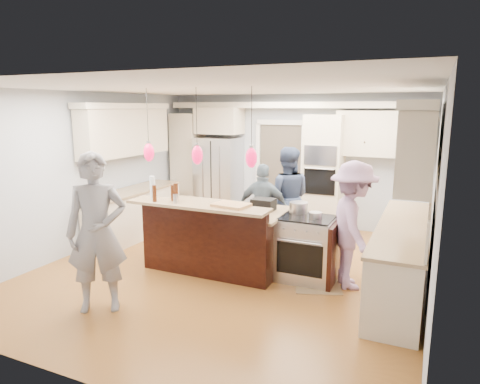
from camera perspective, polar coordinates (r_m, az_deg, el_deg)
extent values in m
plane|color=#AF7130|center=(6.63, -1.27, -10.34)|extent=(6.00, 6.00, 0.00)
cube|color=#B2BCC6|center=(9.03, 6.97, 4.25)|extent=(5.50, 0.04, 2.70)
cube|color=#B2BCC6|center=(3.86, -21.12, -5.97)|extent=(5.50, 0.04, 2.70)
cube|color=#B2BCC6|center=(7.84, -19.77, 2.60)|extent=(0.04, 6.00, 2.70)
cube|color=#B2BCC6|center=(5.66, 24.65, -0.89)|extent=(0.04, 6.00, 2.70)
cube|color=white|center=(6.17, -1.38, 13.67)|extent=(5.50, 6.00, 0.04)
cube|color=#B7B7BC|center=(9.35, -2.87, 1.77)|extent=(0.90, 0.70, 1.80)
cube|color=beige|center=(8.54, 11.08, 2.37)|extent=(0.72, 0.64, 2.30)
cube|color=black|center=(8.18, 10.65, 4.82)|extent=(0.60, 0.02, 0.35)
cube|color=black|center=(8.25, 10.52, 1.37)|extent=(0.60, 0.02, 0.50)
cylinder|color=#B7B7BC|center=(8.18, 10.53, 3.06)|extent=(0.55, 0.02, 0.02)
cube|color=beige|center=(9.75, -6.91, 3.58)|extent=(0.60, 0.58, 2.30)
cube|color=beige|center=(9.28, -2.77, 9.46)|extent=(0.95, 0.58, 0.55)
cube|color=beige|center=(8.43, 18.53, 7.35)|extent=(1.70, 0.35, 0.85)
cube|color=beige|center=(8.77, 6.75, 11.45)|extent=(5.30, 0.38, 0.12)
cube|color=#4C443A|center=(9.14, 5.41, 2.46)|extent=(0.90, 0.06, 2.10)
cube|color=white|center=(9.00, 5.46, 9.24)|extent=(1.04, 0.06, 0.10)
cube|color=beige|center=(6.19, 20.69, -8.35)|extent=(0.60, 3.00, 0.88)
cube|color=tan|center=(6.06, 21.00, -4.24)|extent=(0.64, 3.05, 0.04)
cube|color=beige|center=(5.87, 22.91, 5.88)|extent=(0.35, 3.00, 0.85)
cube|color=beige|center=(5.86, 23.17, 10.56)|extent=(0.37, 3.10, 0.10)
cube|color=beige|center=(8.37, -13.84, -2.89)|extent=(0.60, 2.20, 0.88)
cube|color=tan|center=(8.28, -13.99, 0.20)|extent=(0.64, 2.25, 0.04)
cube|color=beige|center=(8.22, -15.01, 7.67)|extent=(0.35, 2.20, 0.85)
cube|color=beige|center=(8.20, -15.13, 11.02)|extent=(0.37, 2.30, 0.10)
cube|color=black|center=(6.72, -2.66, -6.08)|extent=(2.00, 1.00, 0.88)
cube|color=tan|center=(6.59, -2.70, -2.27)|extent=(2.10, 1.10, 0.04)
cube|color=black|center=(6.22, -5.03, -6.59)|extent=(2.00, 0.12, 1.08)
cube|color=tan|center=(5.95, -5.78, -1.82)|extent=(2.10, 0.42, 0.04)
cube|color=black|center=(6.41, 3.15, -1.67)|extent=(0.33, 0.27, 0.18)
cube|color=#B7B7BC|center=(6.24, 8.81, -7.49)|extent=(0.76, 0.66, 0.90)
cube|color=black|center=(5.95, 7.91, -8.92)|extent=(0.65, 0.01, 0.45)
cube|color=black|center=(6.11, 8.94, -3.40)|extent=(0.72, 0.59, 0.02)
cube|color=black|center=(6.15, 12.52, -8.00)|extent=(0.06, 0.71, 0.88)
cylinder|color=black|center=(6.27, -12.26, 9.95)|extent=(0.01, 0.01, 0.75)
ellipsoid|color=#D10C3E|center=(6.30, -12.06, 5.18)|extent=(0.15, 0.15, 0.26)
cylinder|color=black|center=(5.83, -5.82, 10.06)|extent=(0.01, 0.01, 0.75)
ellipsoid|color=#D10C3E|center=(5.87, -5.72, 4.93)|extent=(0.15, 0.15, 0.26)
cylinder|color=black|center=(5.47, 1.55, 10.04)|extent=(0.01, 0.01, 0.75)
ellipsoid|color=#D10C3E|center=(5.51, 1.53, 4.58)|extent=(0.15, 0.15, 0.26)
imported|color=gray|center=(5.39, -18.54, -5.19)|extent=(0.85, 0.78, 1.94)
imported|color=navy|center=(7.51, 6.20, -0.74)|extent=(1.02, 0.89, 1.77)
imported|color=#4E606E|center=(7.24, 3.11, -2.19)|extent=(0.93, 0.48, 1.52)
imported|color=#A580AD|center=(5.98, 14.81, -4.32)|extent=(1.06, 1.30, 1.75)
cube|color=#988153|center=(6.32, 10.20, -11.60)|extent=(0.89, 1.06, 0.01)
cylinder|color=silver|center=(6.33, -11.58, 0.56)|extent=(0.08, 0.08, 0.34)
cylinder|color=#421E0B|center=(6.18, -8.97, -0.13)|extent=(0.07, 0.07, 0.23)
cylinder|color=#421E0B|center=(6.18, -11.34, -0.18)|extent=(0.08, 0.08, 0.24)
cylinder|color=#421E0B|center=(6.13, -8.55, -0.07)|extent=(0.08, 0.08, 0.26)
cylinder|color=#B7B7BC|center=(6.03, -8.59, -0.89)|extent=(0.07, 0.07, 0.13)
cube|color=tan|center=(5.79, -1.19, -1.74)|extent=(0.51, 0.40, 0.04)
cylinder|color=#B7B7BC|center=(6.31, 7.81, -2.05)|extent=(0.27, 0.27, 0.16)
cylinder|color=#B7B7BC|center=(6.04, 10.05, -3.07)|extent=(0.18, 0.18, 0.09)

